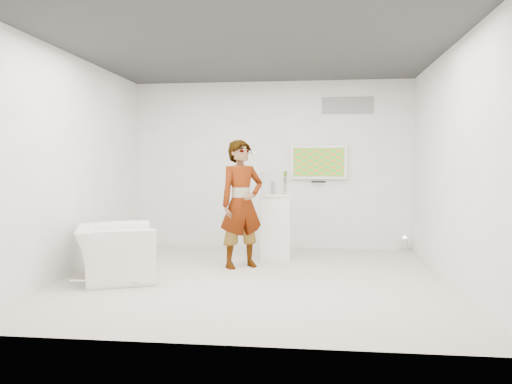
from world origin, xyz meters
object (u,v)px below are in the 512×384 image
pedestal (274,226)px  floor_uplight (405,244)px  person (242,204)px  armchair (116,253)px  tv (319,162)px

pedestal → floor_uplight: bearing=23.5°
person → armchair: (-1.52, -0.98, -0.58)m
armchair → pedestal: 2.58m
tv → person: person is taller
person → floor_uplight: person is taller
tv → pedestal: bearing=-123.7°
person → armchair: person is taller
tv → person: (-1.12, -1.78, -0.62)m
person → armchair: 1.90m
tv → armchair: 4.01m
tv → armchair: bearing=-133.7°
pedestal → armchair: bearing=-138.6°
armchair → floor_uplight: 4.92m
person → pedestal: person is taller
person → floor_uplight: size_ratio=7.30×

